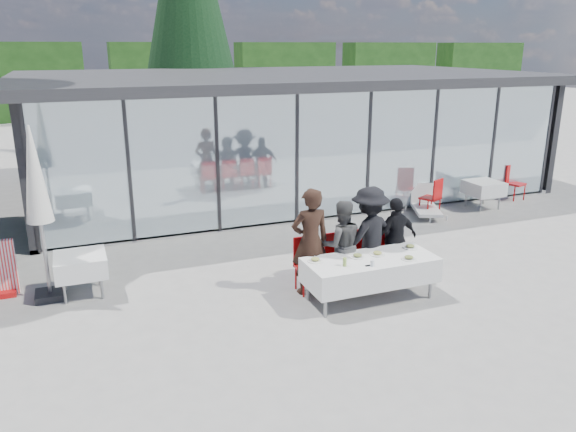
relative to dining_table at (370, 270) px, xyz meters
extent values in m
plane|color=gray|center=(-0.57, 0.43, -0.54)|extent=(90.00, 90.00, 0.00)
cube|color=gray|center=(1.43, 8.43, -0.49)|extent=(14.00, 8.00, 0.10)
cube|color=black|center=(1.43, 12.33, 1.06)|extent=(14.00, 0.20, 3.20)
cube|color=black|center=(-5.47, 8.43, 1.06)|extent=(0.20, 8.00, 3.20)
cube|color=black|center=(8.33, 8.43, 1.06)|extent=(0.20, 8.00, 3.20)
cube|color=silver|center=(1.43, 4.46, 1.06)|extent=(13.60, 0.06, 3.10)
cube|color=#2D2D30|center=(1.43, 8.03, 2.78)|extent=(14.80, 8.80, 0.24)
cube|color=#262628|center=(-5.37, 4.46, 1.06)|extent=(0.08, 0.10, 3.10)
cube|color=#262628|center=(-3.43, 4.46, 1.06)|extent=(0.08, 0.10, 3.10)
cube|color=#262628|center=(-1.49, 4.46, 1.06)|extent=(0.08, 0.10, 3.10)
cube|color=#262628|center=(0.46, 4.46, 1.06)|extent=(0.08, 0.10, 3.10)
cube|color=#262628|center=(2.40, 4.46, 1.06)|extent=(0.08, 0.10, 3.10)
cube|color=#262628|center=(4.34, 4.46, 1.06)|extent=(0.08, 0.10, 3.10)
cube|color=#262628|center=(6.29, 4.46, 1.06)|extent=(0.08, 0.10, 3.10)
cube|color=#262628|center=(8.23, 4.46, 1.06)|extent=(0.08, 0.10, 3.10)
cube|color=#B20B0C|center=(-1.07, 6.93, -0.09)|extent=(0.45, 0.45, 0.90)
cube|color=#B20B0C|center=(0.43, 7.43, -0.09)|extent=(0.45, 0.45, 0.90)
cube|color=#B20B0C|center=(2.93, 6.93, -0.09)|extent=(0.45, 0.45, 0.90)
cube|color=#B20B0C|center=(4.93, 7.63, -0.09)|extent=(0.45, 0.45, 0.90)
cube|color=#153511|center=(-6.57, 28.43, 1.66)|extent=(6.50, 2.00, 4.40)
cube|color=#153511|center=(1.43, 28.43, 1.66)|extent=(6.50, 2.00, 4.40)
cube|color=#153511|center=(9.43, 28.43, 1.66)|extent=(6.50, 2.00, 4.40)
cube|color=#153511|center=(17.43, 28.43, 1.66)|extent=(6.50, 2.00, 4.40)
cube|color=#153511|center=(25.43, 28.43, 1.66)|extent=(6.50, 2.00, 4.40)
cube|color=silver|center=(0.00, 0.00, 0.00)|extent=(2.26, 0.96, 0.42)
cylinder|color=gray|center=(-1.00, -0.35, -0.18)|extent=(0.06, 0.06, 0.71)
cylinder|color=gray|center=(1.00, -0.35, -0.18)|extent=(0.06, 0.06, 0.71)
cylinder|color=gray|center=(-1.00, 0.35, -0.18)|extent=(0.06, 0.06, 0.71)
cylinder|color=gray|center=(1.00, 0.35, -0.18)|extent=(0.06, 0.06, 0.71)
imported|color=black|center=(-0.85, 0.63, 0.42)|extent=(0.70, 0.70, 1.91)
cube|color=#B20B0C|center=(-0.85, 0.66, -0.09)|extent=(0.44, 0.44, 0.05)
cube|color=#B20B0C|center=(-0.85, 0.86, 0.16)|extent=(0.44, 0.04, 0.55)
cylinder|color=#B20B0C|center=(-1.03, 0.48, -0.32)|extent=(0.04, 0.04, 0.43)
cylinder|color=#B20B0C|center=(-0.67, 0.48, -0.32)|extent=(0.04, 0.04, 0.43)
cylinder|color=#B20B0C|center=(-1.03, 0.84, -0.32)|extent=(0.04, 0.04, 0.43)
cylinder|color=#B20B0C|center=(-0.67, 0.84, -0.32)|extent=(0.04, 0.04, 0.43)
imported|color=#484848|center=(-0.25, 0.63, 0.28)|extent=(0.95, 0.95, 1.63)
cube|color=#B20B0C|center=(-0.25, 0.66, -0.09)|extent=(0.44, 0.44, 0.05)
cube|color=#B20B0C|center=(-0.25, 0.86, 0.16)|extent=(0.44, 0.04, 0.55)
cylinder|color=#B20B0C|center=(-0.43, 0.48, -0.32)|extent=(0.04, 0.04, 0.43)
cylinder|color=#B20B0C|center=(-0.07, 0.48, -0.32)|extent=(0.04, 0.04, 0.43)
cylinder|color=#B20B0C|center=(-0.43, 0.84, -0.32)|extent=(0.04, 0.04, 0.43)
cylinder|color=#B20B0C|center=(-0.07, 0.84, -0.32)|extent=(0.04, 0.04, 0.43)
imported|color=black|center=(0.32, 0.63, 0.37)|extent=(1.43, 1.43, 1.82)
cube|color=#B20B0C|center=(0.32, 0.66, -0.09)|extent=(0.44, 0.44, 0.05)
cube|color=#B20B0C|center=(0.32, 0.86, 0.16)|extent=(0.44, 0.04, 0.55)
cylinder|color=#B20B0C|center=(0.14, 0.48, -0.32)|extent=(0.04, 0.04, 0.43)
cylinder|color=#B20B0C|center=(0.50, 0.48, -0.32)|extent=(0.04, 0.04, 0.43)
cylinder|color=#B20B0C|center=(0.14, 0.84, -0.32)|extent=(0.04, 0.04, 0.43)
cylinder|color=#B20B0C|center=(0.50, 0.84, -0.32)|extent=(0.04, 0.04, 0.43)
imported|color=black|center=(0.88, 0.63, 0.24)|extent=(1.01, 1.01, 1.57)
cube|color=#B20B0C|center=(0.88, 0.66, -0.09)|extent=(0.44, 0.44, 0.05)
cube|color=#B20B0C|center=(0.88, 0.86, 0.16)|extent=(0.44, 0.04, 0.55)
cylinder|color=#B20B0C|center=(0.70, 0.48, -0.32)|extent=(0.04, 0.04, 0.43)
cylinder|color=#B20B0C|center=(1.06, 0.48, -0.32)|extent=(0.04, 0.04, 0.43)
cylinder|color=#B20B0C|center=(0.70, 0.84, -0.32)|extent=(0.04, 0.04, 0.43)
cylinder|color=#B20B0C|center=(1.06, 0.84, -0.32)|extent=(0.04, 0.04, 0.43)
cylinder|color=silver|center=(-0.93, 0.22, 0.22)|extent=(0.27, 0.27, 0.01)
ellipsoid|color=tan|center=(-0.93, 0.22, 0.25)|extent=(0.15, 0.15, 0.05)
cylinder|color=silver|center=(-0.19, 0.12, 0.22)|extent=(0.27, 0.27, 0.01)
ellipsoid|color=#3A5A22|center=(-0.19, 0.12, 0.25)|extent=(0.15, 0.15, 0.05)
cylinder|color=silver|center=(0.19, 0.10, 0.22)|extent=(0.27, 0.27, 0.01)
ellipsoid|color=tan|center=(0.19, 0.10, 0.25)|extent=(0.15, 0.15, 0.05)
cylinder|color=silver|center=(0.91, 0.19, 0.22)|extent=(0.27, 0.27, 0.01)
ellipsoid|color=#3A5A22|center=(0.91, 0.19, 0.25)|extent=(0.15, 0.15, 0.05)
cylinder|color=silver|center=(0.58, -0.28, 0.22)|extent=(0.27, 0.27, 0.01)
ellipsoid|color=#3A5A22|center=(0.58, -0.28, 0.25)|extent=(0.15, 0.15, 0.05)
cylinder|color=#86A745|center=(-0.57, -0.15, 0.28)|extent=(0.06, 0.06, 0.14)
cylinder|color=silver|center=(-0.15, -0.31, 0.26)|extent=(0.07, 0.07, 0.10)
cube|color=black|center=(-0.19, -0.29, 0.22)|extent=(0.14, 0.03, 0.01)
cube|color=silver|center=(-4.60, 2.00, 0.02)|extent=(0.86, 0.86, 0.36)
cylinder|color=gray|center=(-4.90, 1.70, -0.18)|extent=(0.05, 0.05, 0.72)
cylinder|color=gray|center=(-4.30, 1.70, -0.18)|extent=(0.05, 0.05, 0.72)
cylinder|color=gray|center=(-4.90, 2.30, -0.18)|extent=(0.05, 0.05, 0.72)
cylinder|color=gray|center=(-4.30, 2.30, -0.18)|extent=(0.05, 0.05, 0.72)
cube|color=silver|center=(5.63, 3.87, 0.02)|extent=(0.86, 0.86, 0.36)
cylinder|color=gray|center=(5.33, 3.57, -0.18)|extent=(0.05, 0.05, 0.72)
cylinder|color=gray|center=(5.93, 3.57, -0.18)|extent=(0.05, 0.05, 0.72)
cylinder|color=gray|center=(5.33, 4.17, -0.18)|extent=(0.05, 0.05, 0.72)
cylinder|color=gray|center=(5.93, 4.17, -0.18)|extent=(0.05, 0.05, 0.72)
cube|color=#B20B0C|center=(7.10, 4.27, -0.09)|extent=(0.56, 0.56, 0.05)
cube|color=#B20B0C|center=(7.03, 4.46, 0.16)|extent=(0.43, 0.19, 0.55)
cylinder|color=#B20B0C|center=(6.92, 4.09, -0.32)|extent=(0.04, 0.04, 0.43)
cylinder|color=#B20B0C|center=(7.28, 4.09, -0.32)|extent=(0.04, 0.04, 0.43)
cylinder|color=#B20B0C|center=(6.92, 4.45, -0.32)|extent=(0.04, 0.04, 0.43)
cylinder|color=#B20B0C|center=(7.28, 4.45, -0.32)|extent=(0.04, 0.04, 0.43)
cube|color=#B20B0C|center=(3.93, 3.86, -0.09)|extent=(0.59, 0.59, 0.05)
cube|color=#B20B0C|center=(4.02, 3.68, 0.16)|extent=(0.41, 0.23, 0.55)
cylinder|color=#B20B0C|center=(3.75, 3.68, -0.32)|extent=(0.04, 0.04, 0.43)
cylinder|color=#B20B0C|center=(4.11, 3.68, -0.32)|extent=(0.04, 0.04, 0.43)
cylinder|color=#B20B0C|center=(3.75, 4.04, -0.32)|extent=(0.04, 0.04, 0.43)
cylinder|color=#B20B0C|center=(4.11, 4.04, -0.32)|extent=(0.04, 0.04, 0.43)
cube|color=black|center=(-5.14, 2.05, -0.48)|extent=(0.50, 0.50, 0.12)
cylinder|color=gray|center=(-5.14, 2.05, 0.81)|extent=(0.06, 0.06, 2.70)
cone|color=silver|center=(-5.14, 2.05, 1.66)|extent=(0.44, 0.44, 1.60)
cube|color=#B20B0C|center=(-5.85, 2.51, -0.49)|extent=(0.30, 0.45, 0.10)
cube|color=silver|center=(3.80, 3.83, -0.36)|extent=(1.06, 1.43, 0.08)
cube|color=silver|center=(4.02, 4.34, -0.09)|extent=(0.66, 0.48, 0.54)
cylinder|color=silver|center=(3.55, 3.28, -0.47)|extent=(0.04, 0.04, 0.14)
cylinder|color=silver|center=(4.05, 3.28, -0.47)|extent=(0.04, 0.04, 0.14)
cylinder|color=silver|center=(3.55, 4.38, -0.47)|extent=(0.04, 0.04, 0.14)
cylinder|color=silver|center=(4.05, 4.38, -0.47)|extent=(0.04, 0.04, 0.14)
cylinder|color=#382316|center=(-0.07, 13.43, 0.46)|extent=(0.44, 0.44, 2.00)
camera|label=1|loc=(-4.55, -7.76, 3.67)|focal=35.00mm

